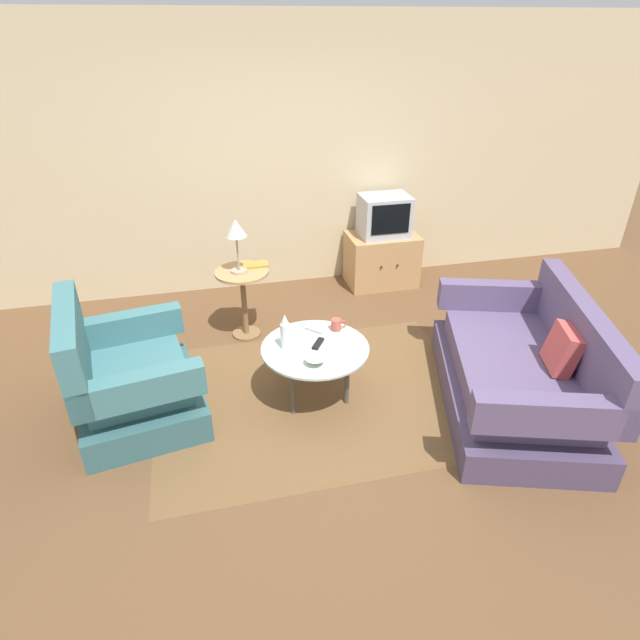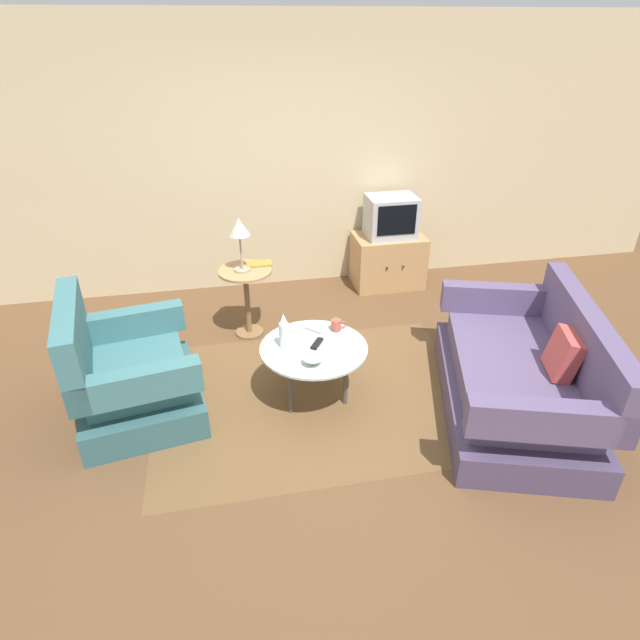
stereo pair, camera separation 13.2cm
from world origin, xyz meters
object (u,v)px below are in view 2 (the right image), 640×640
side_table (246,289)px  mug (336,325)px  tv_stand (388,260)px  book (259,264)px  tv_remote_silver (314,329)px  armchair (128,377)px  coffee_table (314,351)px  television (391,217)px  tv_remote_dark (317,343)px  couch (522,378)px  bowl (313,361)px  table_lamp (239,230)px  vase (284,331)px

side_table → mug: (0.64, -0.87, 0.04)m
tv_stand → book: bearing=-154.5°
tv_remote_silver → tv_stand: bearing=101.3°
armchair → tv_stand: 3.10m
coffee_table → television: (1.17, 1.86, 0.36)m
tv_remote_silver → tv_remote_dark: bearing=-49.1°
couch → bowl: bearing=99.6°
television → table_lamp: bearing=-153.9°
side_table → book: book is taller
television → side_table: bearing=-154.0°
coffee_table → tv_remote_dark: (0.03, 0.03, 0.05)m
tv_stand → bowl: 2.43m
vase → mug: vase is taller
vase → tv_remote_dark: vase is taller
table_lamp → tv_remote_silver: table_lamp is taller
armchair → tv_stand: armchair is taller
couch → vase: 1.80m
side_table → bowl: side_table is taller
tv_remote_dark → table_lamp: bearing=-122.8°
television → tv_remote_dark: bearing=-122.1°
armchair → book: bearing=125.0°
side_table → television: 1.81m
tv_remote_silver → book: book is taller
vase → book: size_ratio=1.22×
television → couch: bearing=-82.3°
tv_remote_dark → tv_remote_silver: 0.21m
coffee_table → vase: 0.28m
mug → book: 1.09m
side_table → tv_stand: bearing=26.1°
bowl → tv_remote_silver: 0.47m
couch → mug: couch is taller
armchair → television: bearing=115.0°
tv_stand → vase: bearing=-127.5°
coffee_table → tv_remote_silver: (0.05, 0.23, 0.05)m
table_lamp → mug: bearing=-52.0°
tv_stand → book: book is taller
tv_remote_dark → tv_stand: bearing=-179.5°
vase → mug: bearing=20.4°
table_lamp → book: 0.41m
couch → side_table: bearing=69.1°
table_lamp → tv_remote_silver: (0.49, -0.83, -0.56)m
tv_stand → tv_remote_dark: 2.17m
coffee_table → tv_remote_silver: 0.24m
mug → tv_stand: bearing=59.9°
tv_stand → bowl: size_ratio=5.17×
table_lamp → vase: size_ratio=1.71×
table_lamp → bowl: (0.40, -1.28, -0.54)m
armchair → mug: armchair is taller
side_table → armchair: bearing=-133.8°
television → book: 1.63m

